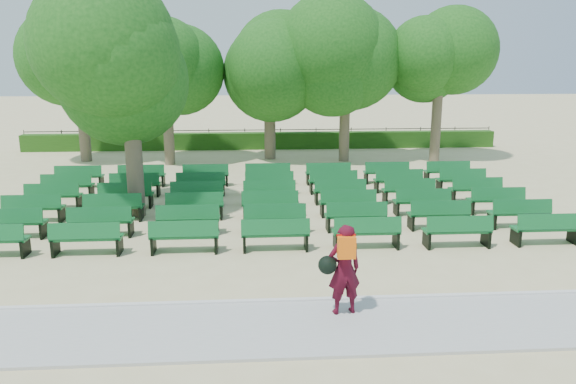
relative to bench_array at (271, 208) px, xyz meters
name	(u,v)px	position (x,y,z in m)	size (l,w,h in m)	color
ground	(274,219)	(0.08, -0.98, -0.09)	(120.00, 120.00, 0.00)	#C8BA85
paving	(292,328)	(0.08, -8.38, -0.06)	(30.00, 2.20, 0.06)	#AFAFAB
curb	(288,301)	(0.08, -7.23, -0.04)	(30.00, 0.12, 0.10)	silver
hedge	(263,141)	(0.08, 13.02, 0.36)	(26.00, 0.70, 0.90)	#225014
fence	(263,148)	(0.08, 13.42, -0.09)	(26.00, 0.10, 1.02)	black
tree_line	(265,162)	(0.08, 9.02, -0.09)	(21.80, 6.80, 7.04)	#1F5C18
bench_array	(271,208)	(0.00, 0.00, 0.00)	(1.81, 0.66, 1.12)	#105D28
tree_among	(128,70)	(-4.28, -0.29, 4.48)	(5.03, 5.03, 6.86)	brown
person	(343,268)	(1.10, -7.86, 0.90)	(0.88, 0.56, 1.80)	#430918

